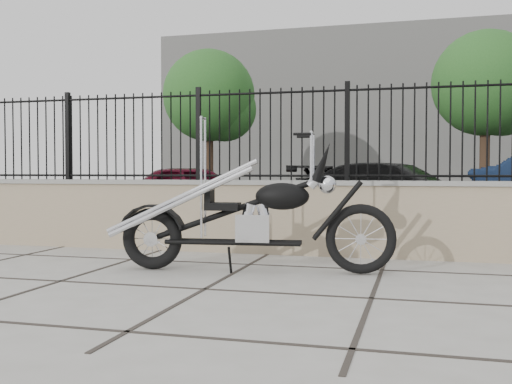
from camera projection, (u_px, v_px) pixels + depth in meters
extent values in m
plane|color=#99968E|center=(204.00, 289.00, 5.45)|extent=(90.00, 90.00, 0.00)
plane|color=black|center=(352.00, 208.00, 17.51)|extent=(30.00, 30.00, 0.00)
cube|color=gray|center=(270.00, 217.00, 7.85)|extent=(14.00, 0.36, 0.96)
cube|color=black|center=(270.00, 134.00, 7.81)|extent=(14.00, 0.08, 1.20)
cube|color=beige|center=(382.00, 115.00, 30.86)|extent=(22.00, 6.00, 8.00)
imported|color=#480A18|center=(198.00, 192.00, 13.47)|extent=(3.92, 2.70, 1.24)
imported|color=black|center=(396.00, 194.00, 11.88)|extent=(4.66, 3.25, 1.25)
cylinder|color=#0E1FD5|center=(183.00, 207.00, 10.45)|extent=(0.13, 0.13, 0.89)
cylinder|color=#0B59AA|center=(404.00, 210.00, 10.04)|extent=(0.13, 0.13, 0.87)
cylinder|color=#382619|center=(209.00, 157.00, 22.44)|extent=(0.32, 0.32, 3.22)
sphere|color=#2F5921|center=(209.00, 91.00, 22.35)|extent=(3.43, 3.43, 3.43)
cylinder|color=#382619|center=(485.00, 154.00, 20.23)|extent=(0.33, 0.33, 3.34)
sphere|color=#215A23|center=(486.00, 78.00, 20.14)|extent=(3.56, 3.56, 3.56)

